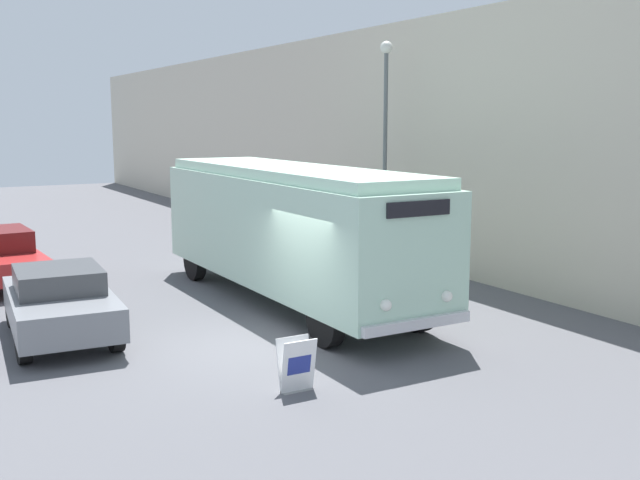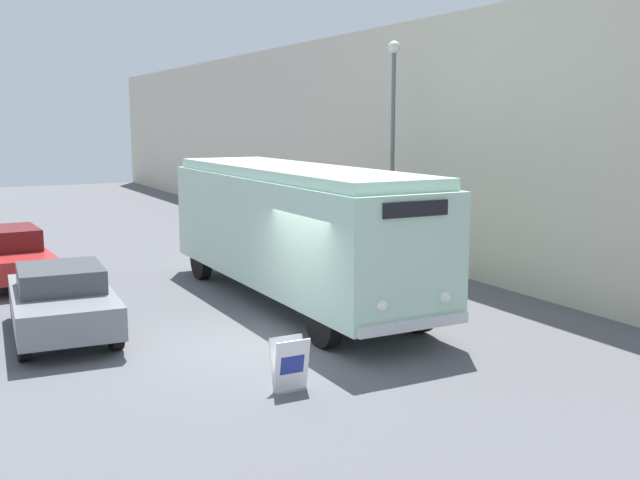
{
  "view_description": "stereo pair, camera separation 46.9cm",
  "coord_description": "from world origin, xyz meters",
  "px_view_note": "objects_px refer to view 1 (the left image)",
  "views": [
    {
      "loc": [
        -6.1,
        -12.76,
        4.33
      ],
      "look_at": [
        1.42,
        0.38,
        1.91
      ],
      "focal_mm": 42.0,
      "sensor_mm": 36.0,
      "label": 1
    },
    {
      "loc": [
        -5.69,
        -12.99,
        4.33
      ],
      "look_at": [
        1.42,
        0.38,
        1.91
      ],
      "focal_mm": 42.0,
      "sensor_mm": 36.0,
      "label": 2
    }
  ],
  "objects_px": {
    "vintage_bus": "(290,226)",
    "parked_car_near": "(60,302)",
    "streetlamp": "(385,123)",
    "sign_board": "(297,366)"
  },
  "relations": [
    {
      "from": "vintage_bus",
      "to": "streetlamp",
      "type": "bearing_deg",
      "value": 30.23
    },
    {
      "from": "streetlamp",
      "to": "vintage_bus",
      "type": "bearing_deg",
      "value": -149.77
    },
    {
      "from": "streetlamp",
      "to": "sign_board",
      "type": "bearing_deg",
      "value": -132.06
    },
    {
      "from": "vintage_bus",
      "to": "parked_car_near",
      "type": "xyz_separation_m",
      "value": [
        -5.41,
        -0.41,
        -1.12
      ]
    },
    {
      "from": "sign_board",
      "to": "parked_car_near",
      "type": "height_order",
      "value": "parked_car_near"
    },
    {
      "from": "vintage_bus",
      "to": "parked_car_near",
      "type": "height_order",
      "value": "vintage_bus"
    },
    {
      "from": "vintage_bus",
      "to": "streetlamp",
      "type": "xyz_separation_m",
      "value": [
        4.54,
        2.65,
        2.4
      ]
    },
    {
      "from": "sign_board",
      "to": "streetlamp",
      "type": "relative_size",
      "value": 0.13
    },
    {
      "from": "vintage_bus",
      "to": "parked_car_near",
      "type": "distance_m",
      "value": 5.54
    },
    {
      "from": "vintage_bus",
      "to": "sign_board",
      "type": "xyz_separation_m",
      "value": [
        -2.7,
        -5.38,
        -1.44
      ]
    }
  ]
}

